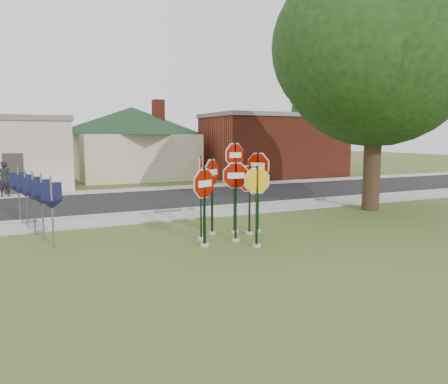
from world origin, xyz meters
name	(u,v)px	position (x,y,z in m)	size (l,w,h in m)	color
ground	(255,249)	(0.00, 0.00, 0.00)	(120.00, 120.00, 0.00)	#3A521E
sidewalk_near	(186,215)	(0.00, 5.50, 0.03)	(60.00, 1.60, 0.06)	gray
road	(153,200)	(0.00, 10.00, 0.02)	(60.00, 7.00, 0.04)	black
sidewalk_far	(132,190)	(0.00, 14.30, 0.03)	(60.00, 1.60, 0.06)	gray
curb	(177,210)	(0.00, 6.50, 0.07)	(60.00, 0.20, 0.14)	gray
stop_sign_center	(236,190)	(-0.11, 0.98, 1.52)	(1.02, 0.31, 2.47)	#A6A29B
stop_sign_yellow	(257,196)	(0.11, 0.13, 1.43)	(1.01, 0.24, 2.37)	#A6A29B
stop_sign_left	(204,196)	(-1.17, 0.82, 1.43)	(1.04, 0.50, 2.34)	#A6A29B
stop_sign_right	(250,189)	(0.70, 1.62, 1.44)	(1.11, 0.37, 2.35)	#A6A29B
stop_sign_back_right	(235,174)	(0.38, 2.02, 1.90)	(1.01, 0.28, 3.01)	#A6A29B
stop_sign_back_left	(212,185)	(-0.35, 2.14, 1.57)	(0.93, 0.69, 2.53)	#A6A29B
stop_sign_far_right	(258,179)	(1.11, 1.83, 1.71)	(0.51, 1.03, 2.71)	#A6A29B
stop_sign_far_left	(201,186)	(-0.96, 1.58, 1.62)	(0.46, 0.95, 2.61)	#A6A29B
route_sign_row	(33,196)	(-5.40, 4.50, 1.22)	(1.43, 4.63, 2.00)	#59595E
building_house	(132,128)	(2.00, 22.00, 3.65)	(11.60, 11.60, 6.20)	beige
building_brick	(273,145)	(12.00, 18.50, 2.40)	(10.20, 6.20, 4.75)	maroon
oak_tree	(377,45)	(7.50, 3.50, 6.71)	(11.76, 11.16, 10.80)	black
bg_tree_right	(319,111)	(22.00, 26.00, 5.58)	(5.60, 5.60, 8.40)	black
pedestrian	(4,179)	(-6.43, 14.07, 0.96)	(0.66, 0.43, 1.80)	black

